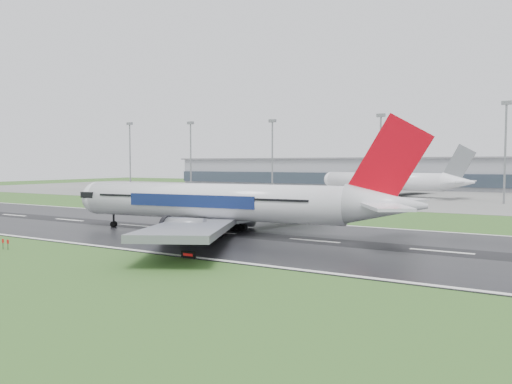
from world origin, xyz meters
The scene contains 12 objects.
ground centered at (0.00, 0.00, 0.00)m, with size 520.00×520.00×0.00m, color #2B541F.
runway centered at (0.00, 0.00, 0.05)m, with size 400.00×45.00×0.10m, color black.
apron centered at (0.00, 125.00, 0.04)m, with size 400.00×130.00×0.08m, color slate.
terminal centered at (0.00, 185.00, 7.50)m, with size 240.00×36.00×15.00m, color gray.
main_airliner centered at (24.47, -0.99, 9.88)m, with size 66.27×63.12×19.57m, color silver, non-canonical shape.
parked_airliner centered at (18.88, 119.13, 9.45)m, with size 63.94×59.53×18.74m, color white, non-canonical shape.
runway_sign centered at (31.77, -22.81, 0.52)m, with size 2.30×0.26×1.04m, color black, non-canonical shape.
floodmast_0 centered at (-99.36, 100.00, 15.46)m, with size 0.64×0.64×30.93m, color gray.
floodmast_1 centered at (-63.21, 100.00, 14.91)m, with size 0.64×0.64×29.82m, color gray.
floodmast_2 centered at (-22.52, 100.00, 14.50)m, with size 0.64×0.64×28.99m, color gray.
floodmast_3 centered at (20.95, 100.00, 14.54)m, with size 0.64×0.64×29.07m, color gray.
floodmast_4 centered at (60.59, 100.00, 15.52)m, with size 0.64×0.64×31.05m, color gray.
Camera 1 is at (73.49, -75.84, 12.81)m, focal length 35.37 mm.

